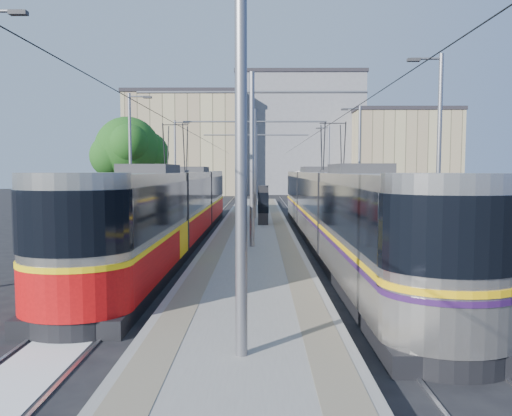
{
  "coord_description": "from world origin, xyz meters",
  "views": [
    {
      "loc": [
        0.3,
        -12.14,
        3.38
      ],
      "look_at": [
        0.13,
        11.54,
        1.6
      ],
      "focal_mm": 35.0,
      "sensor_mm": 36.0,
      "label": 1
    }
  ],
  "objects": [
    {
      "name": "tactile_strip_left",
      "position": [
        -1.45,
        17.0,
        0.3
      ],
      "size": [
        0.7,
        50.0,
        0.01
      ],
      "primitive_type": "cube",
      "color": "gray",
      "rests_on": "platform"
    },
    {
      "name": "building_right",
      "position": [
        20.0,
        58.0,
        5.87
      ],
      "size": [
        14.28,
        10.2,
        11.72
      ],
      "color": "tan",
      "rests_on": "ground"
    },
    {
      "name": "tram_right",
      "position": [
        3.6,
        10.46,
        1.86
      ],
      "size": [
        2.43,
        29.95,
        5.5
      ],
      "color": "black",
      "rests_on": "ground"
    },
    {
      "name": "building_left",
      "position": [
        -10.0,
        60.0,
        7.12
      ],
      "size": [
        16.32,
        12.24,
        14.21
      ],
      "color": "tan",
      "rests_on": "ground"
    },
    {
      "name": "street_lamps",
      "position": [
        -0.0,
        21.0,
        4.18
      ],
      "size": [
        15.18,
        38.22,
        8.0
      ],
      "color": "slate",
      "rests_on": "ground"
    },
    {
      "name": "track_arrow",
      "position": [
        -3.6,
        -3.0,
        0.01
      ],
      "size": [
        1.2,
        5.0,
        0.01
      ],
      "primitive_type": "cube",
      "color": "silver",
      "rests_on": "ground"
    },
    {
      "name": "shelter",
      "position": [
        0.52,
        16.35,
        1.47
      ],
      "size": [
        0.64,
        1.02,
        2.23
      ],
      "rotation": [
        0.0,
        0.0,
        -0.02
      ],
      "color": "black",
      "rests_on": "platform"
    },
    {
      "name": "tactile_strip_right",
      "position": [
        1.45,
        17.0,
        0.3
      ],
      "size": [
        0.7,
        50.0,
        0.01
      ],
      "primitive_type": "cube",
      "color": "gray",
      "rests_on": "platform"
    },
    {
      "name": "rails",
      "position": [
        0.0,
        17.0,
        0.02
      ],
      "size": [
        8.71,
        70.0,
        0.03
      ],
      "color": "gray",
      "rests_on": "ground"
    },
    {
      "name": "tree",
      "position": [
        -8.27,
        21.64,
        4.72
      ],
      "size": [
        4.8,
        4.44,
        6.98
      ],
      "color": "#382314",
      "rests_on": "ground"
    },
    {
      "name": "building_centre",
      "position": [
        6.0,
        64.0,
        8.67
      ],
      "size": [
        18.36,
        14.28,
        17.32
      ],
      "color": "gray",
      "rests_on": "ground"
    },
    {
      "name": "tram_left",
      "position": [
        -3.6,
        11.15,
        1.71
      ],
      "size": [
        2.43,
        27.72,
        5.5
      ],
      "color": "black",
      "rests_on": "ground"
    },
    {
      "name": "catenary",
      "position": [
        0.0,
        14.15,
        4.52
      ],
      "size": [
        9.2,
        70.0,
        7.0
      ],
      "color": "slate",
      "rests_on": "platform"
    },
    {
      "name": "platform",
      "position": [
        0.0,
        17.0,
        0.15
      ],
      "size": [
        4.0,
        50.0,
        0.3
      ],
      "primitive_type": "cube",
      "color": "gray",
      "rests_on": "ground"
    },
    {
      "name": "ground",
      "position": [
        0.0,
        0.0,
        0.0
      ],
      "size": [
        160.0,
        160.0,
        0.0
      ],
      "primitive_type": "plane",
      "color": "black",
      "rests_on": "ground"
    }
  ]
}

